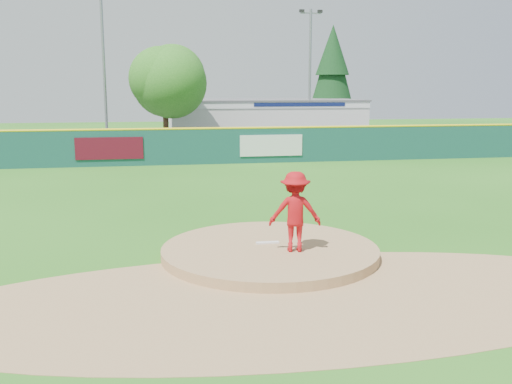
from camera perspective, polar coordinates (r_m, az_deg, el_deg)
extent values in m
plane|color=#286B19|center=(14.63, 1.39, -6.41)|extent=(120.00, 120.00, 0.00)
cylinder|color=#9E774C|center=(14.63, 1.39, -6.41)|extent=(5.50, 5.50, 0.50)
cube|color=white|center=(14.84, 1.16, -5.08)|extent=(0.60, 0.15, 0.04)
cylinder|color=#9E774C|center=(11.86, 4.34, -10.50)|extent=(15.40, 15.40, 0.01)
cube|color=#38383A|center=(41.03, -6.20, 4.42)|extent=(44.00, 16.00, 0.02)
imported|color=#AC0E14|center=(13.99, 3.93, -1.97)|extent=(1.38, 0.93, 1.98)
imported|color=silver|center=(36.54, -7.81, 4.66)|extent=(4.94, 3.69, 1.25)
cube|color=silver|center=(46.64, 0.75, 7.15)|extent=(15.00, 8.00, 3.20)
cube|color=white|center=(42.64, 1.79, 8.73)|extent=(15.00, 0.06, 0.55)
cube|color=#0F194C|center=(43.06, 4.44, 8.72)|extent=(7.00, 0.03, 0.28)
cube|color=#59595B|center=(46.57, 0.76, 9.18)|extent=(15.20, 8.20, 0.12)
cube|color=#580C1B|center=(31.89, -14.46, 4.25)|extent=(3.60, 0.04, 1.20)
cube|color=silver|center=(32.47, 1.54, 4.68)|extent=(3.60, 0.04, 1.20)
cube|color=#154640|center=(32.01, -5.08, 4.56)|extent=(40.00, 0.10, 2.00)
cylinder|color=yellow|center=(31.92, -5.11, 6.34)|extent=(40.00, 0.14, 0.14)
cylinder|color=#382314|center=(38.84, -8.98, 5.93)|extent=(0.36, 0.36, 2.60)
sphere|color=#387F23|center=(38.73, -9.12, 10.75)|extent=(5.60, 5.60, 5.60)
cylinder|color=#382314|center=(52.29, 7.51, 6.54)|extent=(0.40, 0.40, 1.60)
cone|color=#113A16|center=(52.19, 7.64, 11.75)|extent=(4.40, 4.40, 7.90)
cylinder|color=gray|center=(40.86, -14.96, 11.83)|extent=(0.20, 0.20, 11.00)
cylinder|color=gray|center=(44.33, 5.40, 11.34)|extent=(0.20, 0.20, 10.00)
cube|color=gray|center=(44.66, 5.50, 17.38)|extent=(1.60, 0.10, 0.10)
cube|color=black|center=(44.50, 4.60, 17.61)|extent=(0.35, 0.25, 0.20)
cube|color=black|center=(44.87, 6.41, 17.52)|extent=(0.35, 0.25, 0.20)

